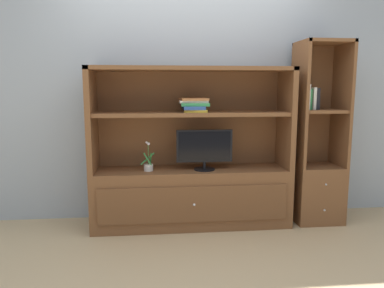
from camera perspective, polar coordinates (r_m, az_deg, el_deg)
name	(u,v)px	position (r m, az deg, el deg)	size (l,w,h in m)	color
ground_plane	(196,241)	(3.31, 0.63, -14.94)	(8.00, 8.00, 0.00)	tan
painted_rear_wall	(188,81)	(3.78, -0.62, 9.80)	(6.00, 0.10, 2.80)	#9EA8B2
media_console	(191,178)	(3.55, -0.10, -5.28)	(1.89, 0.48, 1.52)	brown
tv_monitor	(204,148)	(3.44, 1.97, -0.69)	(0.53, 0.20, 0.38)	black
potted_plant	(148,166)	(3.45, -6.84, -3.39)	(0.13, 0.09, 0.28)	beige
magazine_stack	(194,105)	(3.44, 0.36, 6.18)	(0.29, 0.34, 0.13)	gold
bookshelf_tall	(317,164)	(3.86, 18.98, -2.95)	(0.46, 0.42, 1.78)	brown
upright_book_row	(310,98)	(3.73, 18.01, 6.84)	(0.14, 0.18, 0.24)	silver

